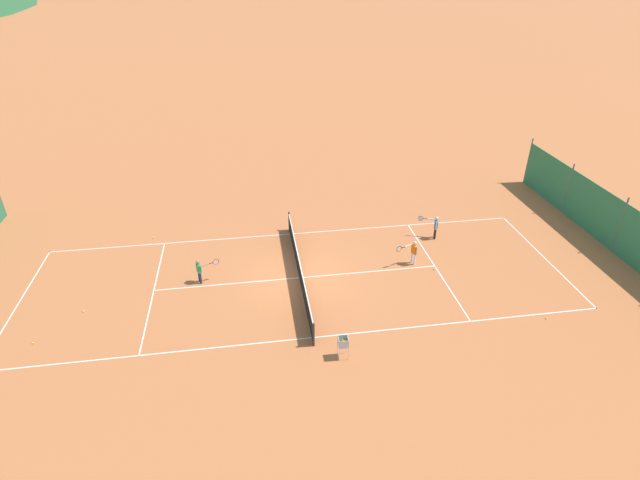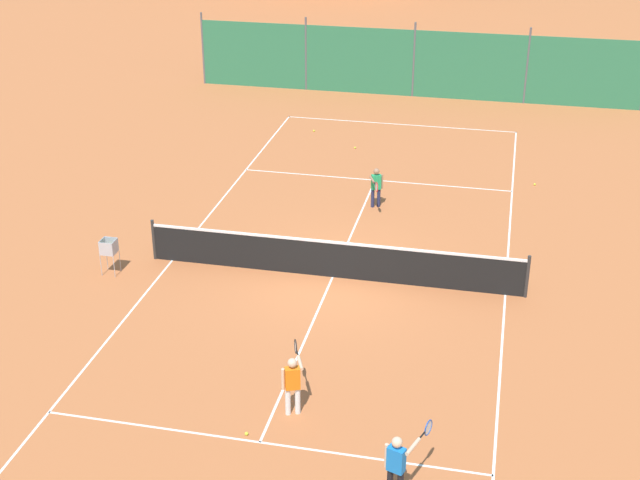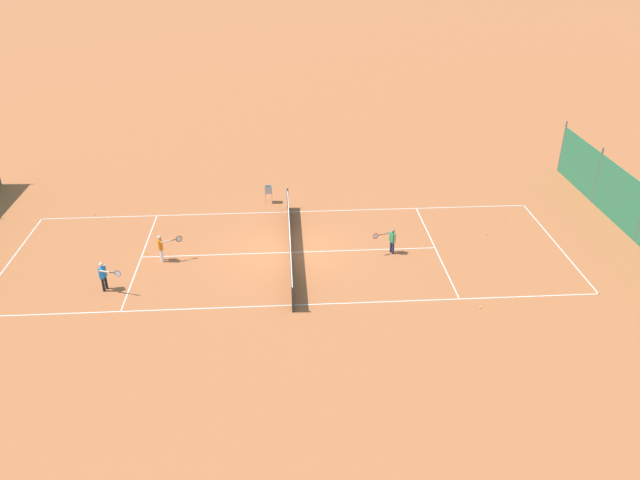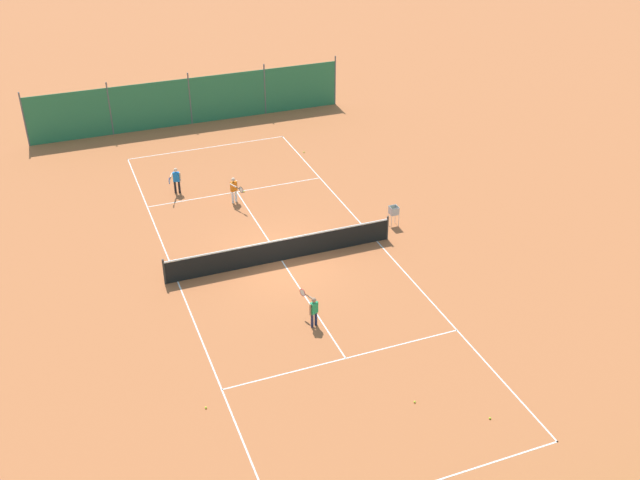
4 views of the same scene
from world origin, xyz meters
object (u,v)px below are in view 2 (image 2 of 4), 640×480
Objects in this scene: player_far_service at (376,185)px; tennis_ball_by_net_left at (355,148)px; tennis_net at (333,258)px; tennis_ball_mid_court at (247,434)px; player_near_baseline at (293,380)px; tennis_ball_far_corner at (535,184)px; player_near_service at (398,462)px; tennis_ball_by_net_right at (314,131)px; ball_hopper at (109,249)px.

tennis_ball_by_net_left is (-1.45, 4.69, -0.65)m from player_far_service.
tennis_net reaches higher than tennis_ball_mid_court.
tennis_ball_far_corner is at bearing 70.55° from player_near_baseline.
player_near_service reaches higher than tennis_ball_by_net_left.
tennis_net is 8.49m from tennis_ball_far_corner.
tennis_ball_by_net_left is at bearing 102.71° from player_near_service.
player_near_baseline is 16.18m from tennis_ball_by_net_right.
player_near_service is at bearing -70.54° from tennis_net.
tennis_ball_by_net_left and tennis_ball_by_net_right have the same top height.
tennis_ball_mid_court is at bearing -46.60° from ball_hopper.
player_near_service is at bearing -77.29° from tennis_ball_by_net_left.
ball_hopper is (-5.63, -5.33, -0.02)m from player_far_service.
player_far_service is 4.95m from tennis_ball_by_net_left.
tennis_ball_by_net_left is (-1.11, 9.05, -0.47)m from tennis_net.
ball_hopper reaches higher than tennis_ball_by_net_right.
player_far_service is 7.75m from ball_hopper.
tennis_ball_far_corner is at bearing -24.32° from tennis_ball_by_net_right.
player_near_baseline is at bearing 139.79° from player_near_service.
ball_hopper is (-5.00, 5.29, 0.63)m from tennis_ball_mid_court.
player_far_service is 0.94× the size of player_near_service.
player_near_service is 14.47m from tennis_ball_far_corner.
tennis_ball_mid_court is 1.00× the size of tennis_ball_far_corner.
player_far_service is 11.84m from player_near_service.
player_near_baseline is 18.31× the size of tennis_ball_by_net_left.
tennis_ball_by_net_right is at bearing 98.64° from tennis_ball_mid_court.
player_far_service reaches higher than tennis_ball_by_net_right.
player_near_baseline is (0.36, -5.40, 0.21)m from tennis_net.
player_near_service is 18.70× the size of tennis_ball_by_net_right.
player_far_service is 17.59× the size of tennis_ball_far_corner.
tennis_net reaches higher than ball_hopper.
tennis_ball_far_corner is at bearing 81.33° from player_near_service.
player_near_service is at bearing -19.44° from tennis_ball_mid_court.
tennis_net is 4.38m from player_far_service.
tennis_ball_by_net_left is at bearing 95.81° from player_near_baseline.
player_near_service is at bearing -38.70° from ball_hopper.
tennis_ball_far_corner is 8.31m from tennis_ball_by_net_right.
player_near_service is (2.21, -1.87, 0.01)m from player_near_baseline.
tennis_ball_mid_court and tennis_ball_by_net_right have the same top height.
tennis_ball_far_corner is at bearing -19.05° from tennis_ball_by_net_left.
tennis_ball_mid_court is 1.00× the size of tennis_ball_by_net_right.
tennis_ball_far_corner is 6.20m from tennis_ball_by_net_left.
player_near_baseline is 1.04× the size of player_far_service.
player_far_service reaches higher than tennis_ball_mid_court.
tennis_ball_far_corner is (2.18, 14.29, -0.69)m from player_near_service.
tennis_ball_by_net_left is 10.87m from ball_hopper.
player_near_baseline is 0.98× the size of player_near_service.
player_near_baseline reaches higher than ball_hopper.
player_near_baseline is 18.31× the size of tennis_ball_far_corner.
player_far_service is 17.59× the size of tennis_ball_by_net_left.
tennis_net is 6.28m from tennis_ball_mid_court.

